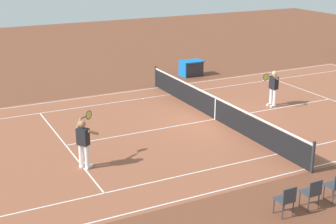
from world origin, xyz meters
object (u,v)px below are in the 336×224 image
at_px(equipment_cart_tarped, 191,68).
at_px(spectator_chair_4, 336,185).
at_px(tennis_player_near, 84,141).
at_px(spectator_chair_6, 286,199).
at_px(spectator_chair_5, 312,192).
at_px(tennis_player_far, 273,87).
at_px(tennis_ball, 144,99).
at_px(tennis_net, 215,108).

bearing_deg(equipment_cart_tarped, spectator_chair_4, 76.48).
relative_size(tennis_player_near, spectator_chair_6, 1.93).
bearing_deg(spectator_chair_4, spectator_chair_5, 0.00).
relative_size(tennis_player_far, spectator_chair_4, 1.93).
height_order(tennis_ball, equipment_cart_tarped, equipment_cart_tarped).
height_order(tennis_net, spectator_chair_4, tennis_net).
relative_size(tennis_player_near, spectator_chair_5, 1.93).
bearing_deg(equipment_cart_tarped, spectator_chair_5, 73.18).
bearing_deg(spectator_chair_5, tennis_ball, -90.27).
distance_m(spectator_chair_4, equipment_cart_tarped, 14.88).
bearing_deg(tennis_player_far, spectator_chair_5, 58.29).
bearing_deg(spectator_chair_4, tennis_ball, -85.78).
height_order(tennis_player_far, spectator_chair_6, tennis_player_far).
bearing_deg(tennis_player_far, tennis_net, 6.17).
relative_size(tennis_net, tennis_player_near, 6.89).
xyz_separation_m(tennis_net, spectator_chair_4, (0.71, 7.52, 0.03)).
distance_m(tennis_net, spectator_chair_4, 7.55).
height_order(tennis_ball, spectator_chair_5, spectator_chair_5).
distance_m(tennis_player_far, spectator_chair_5, 9.26).
distance_m(spectator_chair_6, equipment_cart_tarped, 15.40).
relative_size(tennis_ball, spectator_chair_4, 0.08).
distance_m(tennis_net, tennis_ball, 4.20).
xyz_separation_m(tennis_ball, spectator_chair_4, (-0.84, 11.40, 0.49)).
bearing_deg(equipment_cart_tarped, tennis_ball, 35.42).
relative_size(spectator_chair_6, equipment_cart_tarped, 0.70).
bearing_deg(spectator_chair_6, equipment_cart_tarped, -110.01).
distance_m(tennis_player_near, tennis_ball, 7.74).
xyz_separation_m(tennis_net, tennis_ball, (1.55, -3.88, -0.46)).
bearing_deg(tennis_ball, tennis_player_near, 51.45).
xyz_separation_m(tennis_ball, spectator_chair_5, (0.05, 11.40, 0.49)).
distance_m(tennis_net, spectator_chair_5, 7.69).
height_order(tennis_player_near, tennis_player_far, same).
distance_m(tennis_player_near, equipment_cart_tarped, 12.88).
relative_size(tennis_net, spectator_chair_4, 13.30).
bearing_deg(spectator_chair_6, spectator_chair_5, 180.00).
xyz_separation_m(spectator_chair_4, spectator_chair_5, (0.90, 0.00, 0.00)).
distance_m(spectator_chair_4, spectator_chair_6, 1.79).
distance_m(spectator_chair_5, equipment_cart_tarped, 15.12).
xyz_separation_m(spectator_chair_6, equipment_cart_tarped, (-5.27, -14.47, -0.08)).
height_order(tennis_net, tennis_player_near, tennis_player_near).
bearing_deg(spectator_chair_5, spectator_chair_4, 180.00).
xyz_separation_m(tennis_net, tennis_player_far, (-3.25, -0.35, 0.44)).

